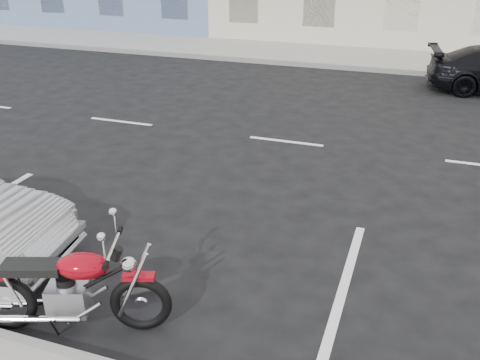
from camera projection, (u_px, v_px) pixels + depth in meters
The scene contains 4 objects.
ground at pixel (382, 153), 10.75m from camera, with size 120.00×120.00×0.00m, color black.
sidewalk_far at pixel (268, 51), 19.67m from camera, with size 80.00×3.40×0.15m, color gray.
curb_far at pixel (253, 61), 18.21m from camera, with size 80.00×0.12×0.16m, color gray.
motorcycle at pixel (143, 292), 5.77m from camera, with size 2.08×0.96×1.08m.
Camera 1 is at (0.59, -10.37, 4.01)m, focal length 40.00 mm.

